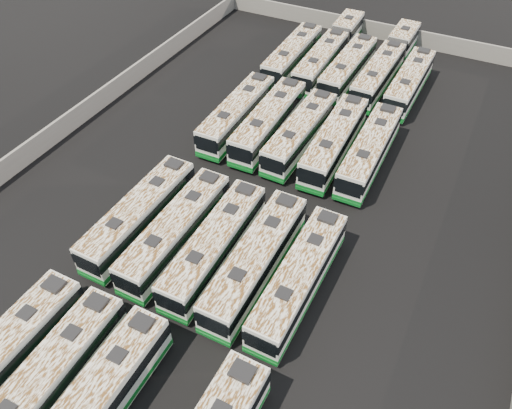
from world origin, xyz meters
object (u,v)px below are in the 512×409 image
bus_back_center (348,68)px  bus_back_right (387,63)px  bus_midfront_left (176,231)px  bus_back_left (330,50)px  bus_back_far_right (409,83)px  bus_midback_far_left (237,114)px  bus_midfront_center (215,246)px  bus_midback_center (300,133)px  bus_midback_right (334,141)px  bus_midfront_right (256,261)px  bus_back_far_left (292,56)px  bus_front_left (48,381)px  bus_midback_left (269,122)px  bus_midfront_far_right (299,278)px  bus_midback_far_right (370,151)px  bus_front_center (93,406)px  bus_midfront_far_left (140,215)px  bus_front_far_left (1,359)px

bus_back_center → bus_back_right: 5.01m
bus_midfront_left → bus_back_left: (-0.05, 34.16, -0.03)m
bus_back_center → bus_back_far_right: 7.18m
bus_midback_far_left → bus_back_right: bearing=58.1°
bus_midback_far_left → bus_back_far_right: 20.08m
bus_midback_far_left → bus_midfront_center: bearing=-67.9°
bus_midback_center → bus_back_left: bearing=102.9°
bus_back_center → bus_midback_right: bearing=-74.7°
bus_midfront_right → bus_back_far_right: 31.01m
bus_midfront_right → bus_back_far_left: 32.43m
bus_front_left → bus_midfront_center: size_ratio=0.99×
bus_midback_left → bus_midback_right: size_ratio=1.01×
bus_midback_right → bus_midback_center: bearing=-179.1°
bus_midfront_far_right → bus_midback_center: 17.92m
bus_front_left → bus_back_center: bearing=84.3°
bus_midfront_center → bus_back_right: bus_midfront_center is taller
bus_midfront_far_right → bus_back_left: bus_midfront_far_right is taller
bus_back_far_left → bus_midback_left: bearing=-76.6°
bus_midfront_center → bus_midback_far_right: (6.96, 16.78, 0.01)m
bus_back_far_left → bus_front_center: bearing=-81.9°
bus_midback_left → bus_back_left: bus_midback_left is taller
bus_midback_far_right → bus_back_far_left: (-14.05, 13.91, 0.01)m
bus_front_left → bus_midback_right: 31.49m
bus_front_center → bus_midback_far_left: bus_midback_far_left is taller
bus_midfront_far_left → bus_midfront_right: bearing=0.3°
bus_front_center → bus_back_right: bearing=85.4°
bus_front_center → bus_back_right: size_ratio=0.64×
bus_front_left → bus_midback_far_left: bearing=95.3°
bus_front_far_left → bus_midback_center: (7.14, 30.79, -0.01)m
bus_midfront_left → bus_midback_left: bus_midback_left is taller
bus_front_left → bus_midback_center: (3.52, 30.57, -0.00)m
bus_midback_far_left → bus_back_center: 15.81m
bus_midback_far_right → bus_back_left: bearing=120.7°
bus_midfront_left → bus_midback_far_left: bearing=102.4°
bus_midfront_center → bus_front_left: bearing=-104.9°
bus_midback_right → bus_back_far_left: bearing=125.7°
bus_midfront_left → bus_back_left: bearing=90.4°
bus_midfront_far_left → bus_midfront_far_right: bearing=0.4°
bus_midfront_center → bus_back_far_left: bearing=102.2°
bus_midfront_center → bus_back_center: bus_back_center is taller
bus_front_far_left → bus_back_far_right: size_ratio=1.01×
bus_midfront_far_right → bus_midback_left: bearing=122.7°
bus_midfront_far_right → bus_midback_left: (-10.53, 16.74, 0.06)m
bus_midback_left → bus_midback_right: 7.03m
bus_midfront_right → bus_midback_right: 16.62m
bus_midfront_center → bus_midback_center: bus_midfront_center is taller
bus_midback_left → bus_front_center: bearing=-84.5°
bus_midfront_left → bus_midback_center: bearing=78.4°
bus_midback_far_right → bus_back_far_left: bearing=134.8°
bus_midfront_left → bus_back_right: bus_midfront_left is taller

